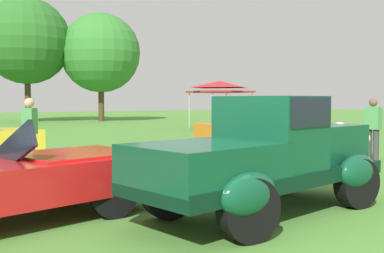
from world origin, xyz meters
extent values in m
plane|color=#4C8433|center=(0.00, 0.00, 0.00)|extent=(120.00, 120.00, 0.00)
cube|color=black|center=(0.74, 0.16, 0.56)|extent=(4.45, 2.37, 0.20)
cube|color=#0F472D|center=(1.97, 0.45, 0.94)|extent=(1.77, 1.42, 0.60)
ellipsoid|color=silver|center=(2.76, 0.63, 0.92)|extent=(0.27, 0.54, 0.68)
cube|color=#0F472D|center=(0.85, 0.18, 1.18)|extent=(1.30, 1.57, 1.04)
cube|color=black|center=(0.85, 0.18, 1.48)|extent=(1.22, 1.58, 0.40)
cube|color=#0F472D|center=(-0.43, -0.11, 0.86)|extent=(2.11, 1.79, 0.48)
ellipsoid|color=#0F472D|center=(1.88, 1.16, 0.56)|extent=(0.98, 0.56, 0.52)
ellipsoid|color=#0F472D|center=(2.20, -0.24, 0.56)|extent=(0.98, 0.56, 0.52)
ellipsoid|color=#0F472D|center=(-0.59, 0.59, 0.56)|extent=(0.98, 0.56, 0.52)
ellipsoid|color=#0F472D|center=(-0.26, -0.82, 0.56)|extent=(0.98, 0.56, 0.52)
sphere|color=silver|center=(2.70, 1.07, 1.00)|extent=(0.18, 0.18, 0.18)
sphere|color=silver|center=(2.90, 0.21, 1.00)|extent=(0.18, 0.18, 0.18)
cylinder|color=black|center=(1.88, 1.16, 0.38)|extent=(0.76, 0.24, 0.76)
cylinder|color=black|center=(2.20, -0.24, 0.38)|extent=(0.76, 0.24, 0.76)
cylinder|color=black|center=(-0.59, 0.59, 0.38)|extent=(0.76, 0.24, 0.76)
cylinder|color=black|center=(-0.26, -0.82, 0.38)|extent=(0.76, 0.24, 0.76)
cube|color=red|center=(-1.53, 1.74, 0.77)|extent=(1.99, 1.83, 0.20)
cube|color=black|center=(-2.44, 1.49, 0.99)|extent=(0.38, 1.22, 0.82)
cube|color=silver|center=(-0.62, 1.98, 0.28)|extent=(0.53, 1.62, 0.12)
cylinder|color=black|center=(-1.63, 2.51, 0.33)|extent=(0.66, 0.20, 0.66)
cylinder|color=black|center=(-1.23, 1.02, 0.33)|extent=(0.66, 0.20, 0.66)
cylinder|color=black|center=(-1.43, 8.36, 0.32)|extent=(0.64, 0.22, 0.64)
cube|color=orange|center=(6.91, 8.59, 0.50)|extent=(4.23, 2.32, 0.60)
cube|color=#BB5914|center=(6.75, 8.61, 1.00)|extent=(1.98, 1.72, 0.44)
cylinder|color=black|center=(7.97, 7.63, 0.32)|extent=(0.64, 0.22, 0.64)
cylinder|color=black|center=(5.60, 8.02, 0.32)|extent=(0.64, 0.22, 0.64)
cylinder|color=#9E998E|center=(-1.39, 5.99, 0.43)|extent=(0.16, 0.16, 0.86)
cylinder|color=#9E998E|center=(-1.49, 5.81, 0.43)|extent=(0.16, 0.16, 0.86)
cube|color=#4C9351|center=(-1.44, 5.90, 1.16)|extent=(0.41, 0.47, 0.60)
sphere|color=tan|center=(-1.44, 5.90, 1.58)|extent=(0.22, 0.22, 0.22)
cylinder|color=#383838|center=(6.90, 3.41, 0.43)|extent=(0.16, 0.16, 0.86)
cylinder|color=#383838|center=(6.94, 3.22, 0.43)|extent=(0.16, 0.16, 0.86)
cube|color=#4C9351|center=(6.92, 3.32, 1.16)|extent=(0.32, 0.44, 0.60)
sphere|color=brown|center=(6.92, 3.32, 1.58)|extent=(0.22, 0.22, 0.22)
cylinder|color=#B7B7BC|center=(12.13, 18.12, 1.02)|extent=(0.05, 0.05, 2.05)
cylinder|color=#B7B7BC|center=(12.13, 15.57, 1.02)|extent=(0.05, 0.05, 2.05)
cylinder|color=#B7B7BC|center=(9.58, 18.12, 1.02)|extent=(0.05, 0.05, 2.05)
cylinder|color=#B7B7BC|center=(9.58, 15.57, 1.02)|extent=(0.05, 0.05, 2.05)
cube|color=red|center=(10.85, 16.85, 2.10)|extent=(2.83, 2.83, 0.10)
pyramid|color=red|center=(10.85, 16.85, 2.52)|extent=(2.77, 2.77, 0.38)
cylinder|color=#47331E|center=(3.07, 31.12, 2.13)|extent=(0.44, 0.44, 4.26)
sphere|color=#286623|center=(3.07, 31.12, 6.02)|extent=(6.41, 6.41, 6.41)
cylinder|color=#47331E|center=(8.20, 29.52, 1.79)|extent=(0.44, 0.44, 3.58)
sphere|color=#337A2D|center=(8.20, 29.52, 5.24)|extent=(6.05, 6.05, 6.05)
camera|label=1|loc=(-3.44, -5.09, 1.65)|focal=43.48mm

